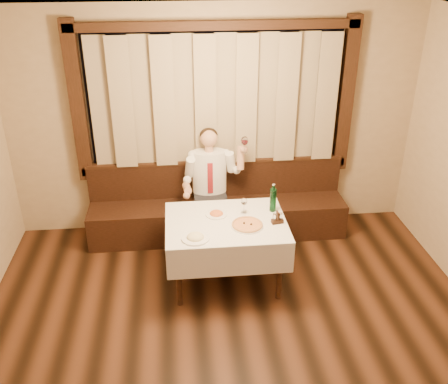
{
  "coord_description": "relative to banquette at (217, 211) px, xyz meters",
  "views": [
    {
      "loc": [
        -0.48,
        -2.8,
        3.42
      ],
      "look_at": [
        0.0,
        1.9,
        1.0
      ],
      "focal_mm": 40.0,
      "sensor_mm": 36.0,
      "label": 1
    }
  ],
  "objects": [
    {
      "name": "pasta_cream",
      "position": [
        -0.34,
        -1.33,
        0.48
      ],
      "size": [
        0.28,
        0.28,
        0.1
      ],
      "rotation": [
        0.0,
        0.0,
        -0.34
      ],
      "color": "white",
      "rests_on": "dining_table"
    },
    {
      "name": "room",
      "position": [
        -0.0,
        -1.75,
        1.19
      ],
      "size": [
        5.01,
        6.01,
        2.81
      ],
      "color": "black",
      "rests_on": "ground"
    },
    {
      "name": "cruet_caddy",
      "position": [
        0.53,
        -1.11,
        0.49
      ],
      "size": [
        0.13,
        0.08,
        0.13
      ],
      "rotation": [
        0.0,
        0.0,
        0.18
      ],
      "color": "black",
      "rests_on": "dining_table"
    },
    {
      "name": "pasta_red",
      "position": [
        -0.09,
        -0.88,
        0.48
      ],
      "size": [
        0.23,
        0.23,
        0.08
      ],
      "rotation": [
        0.0,
        0.0,
        -0.1
      ],
      "color": "white",
      "rests_on": "dining_table"
    },
    {
      "name": "green_bottle",
      "position": [
        0.53,
        -0.85,
        0.58
      ],
      "size": [
        0.07,
        0.07,
        0.32
      ],
      "rotation": [
        0.0,
        0.0,
        -0.1
      ],
      "color": "#0D3F1D",
      "rests_on": "dining_table"
    },
    {
      "name": "pizza",
      "position": [
        0.21,
        -1.14,
        0.46
      ],
      "size": [
        0.34,
        0.34,
        0.04
      ],
      "rotation": [
        0.0,
        0.0,
        -0.21
      ],
      "color": "white",
      "rests_on": "dining_table"
    },
    {
      "name": "dining_table",
      "position": [
        0.0,
        -1.02,
        0.34
      ],
      "size": [
        1.27,
        0.97,
        0.76
      ],
      "color": "black",
      "rests_on": "ground"
    },
    {
      "name": "seated_man",
      "position": [
        -0.09,
        -0.09,
        0.51
      ],
      "size": [
        0.78,
        0.58,
        1.42
      ],
      "color": "black",
      "rests_on": "ground"
    },
    {
      "name": "banquette",
      "position": [
        0.0,
        0.0,
        0.0
      ],
      "size": [
        3.2,
        0.61,
        0.94
      ],
      "color": "black",
      "rests_on": "ground"
    },
    {
      "name": "table_wine_glass",
      "position": [
        0.21,
        -0.87,
        0.58
      ],
      "size": [
        0.07,
        0.07,
        0.18
      ],
      "rotation": [
        0.0,
        0.0,
        0.42
      ],
      "color": "white",
      "rests_on": "dining_table"
    }
  ]
}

